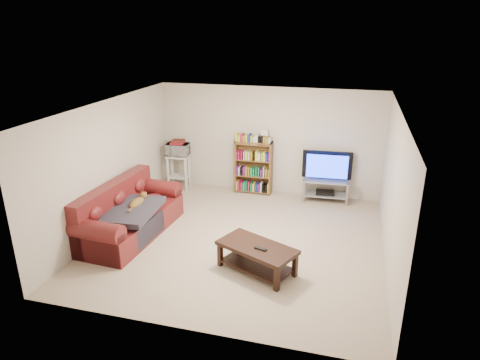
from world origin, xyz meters
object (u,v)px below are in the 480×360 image
(tv_stand, at_px, (325,186))
(bookshelf, at_px, (253,166))
(sofa, at_px, (128,217))
(coffee_table, at_px, (257,253))

(tv_stand, relative_size, bookshelf, 0.83)
(sofa, distance_m, tv_stand, 4.23)
(tv_stand, bearing_deg, coffee_table, -107.65)
(tv_stand, bearing_deg, sofa, -146.52)
(sofa, bearing_deg, bookshelf, 59.50)
(sofa, bearing_deg, coffee_table, -9.95)
(bookshelf, bearing_deg, sofa, -124.13)
(coffee_table, xyz_separation_m, tv_stand, (0.81, 3.15, 0.02))
(sofa, height_order, tv_stand, sofa)
(bookshelf, bearing_deg, coffee_table, -75.65)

